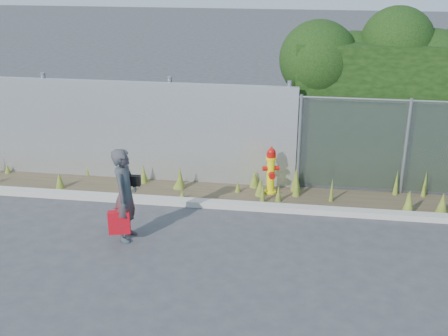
% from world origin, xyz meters
% --- Properties ---
extents(ground, '(80.00, 80.00, 0.00)m').
position_xyz_m(ground, '(0.00, 0.00, 0.00)').
color(ground, '#3C3C3E').
rests_on(ground, ground).
extents(curb, '(16.00, 0.22, 0.12)m').
position_xyz_m(curb, '(0.00, 1.80, 0.06)').
color(curb, '#B0A99F').
rests_on(curb, ground).
extents(weed_strip, '(16.00, 1.34, 0.55)m').
position_xyz_m(weed_strip, '(0.70, 2.42, 0.14)').
color(weed_strip, '#473928').
rests_on(weed_strip, ground).
extents(corrugated_fence, '(8.50, 0.21, 2.30)m').
position_xyz_m(corrugated_fence, '(-3.25, 3.01, 1.10)').
color(corrugated_fence, '#BABDC2').
rests_on(corrugated_fence, ground).
extents(fire_hydrant, '(0.34, 0.31, 1.03)m').
position_xyz_m(fire_hydrant, '(0.50, 2.61, 0.50)').
color(fire_hydrant, yellow).
rests_on(fire_hydrant, ground).
extents(woman, '(0.42, 0.63, 1.68)m').
position_xyz_m(woman, '(-1.86, 0.31, 0.84)').
color(woman, '#0F5D60').
rests_on(woman, ground).
extents(red_tote_bag, '(0.37, 0.14, 0.49)m').
position_xyz_m(red_tote_bag, '(-1.94, 0.13, 0.39)').
color(red_tote_bag, red).
extents(black_shoulder_bag, '(0.24, 0.10, 0.18)m').
position_xyz_m(black_shoulder_bag, '(-1.74, 0.43, 1.06)').
color(black_shoulder_bag, black).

